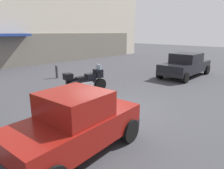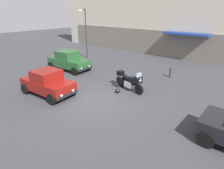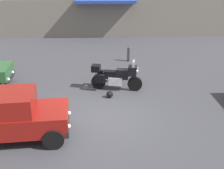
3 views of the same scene
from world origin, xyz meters
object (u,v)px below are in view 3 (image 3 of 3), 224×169
object	(u,v)px
helmet	(110,94)
car_compact_side	(13,116)
bollard_curbside	(129,54)
motorcycle	(116,76)

from	to	relation	value
helmet	car_compact_side	bearing A→B (deg)	-136.61
helmet	bollard_curbside	bearing A→B (deg)	75.90
bollard_curbside	motorcycle	bearing A→B (deg)	-103.16
motorcycle	car_compact_side	distance (m)	5.05
helmet	car_compact_side	distance (m)	4.30
car_compact_side	bollard_curbside	xyz separation A→B (m)	(4.32, 7.84, -0.32)
motorcycle	helmet	size ratio (longest dim) A/B	8.02
car_compact_side	bollard_curbside	bearing A→B (deg)	56.07
helmet	motorcycle	bearing A→B (deg)	71.42
car_compact_side	bollard_curbside	distance (m)	8.96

